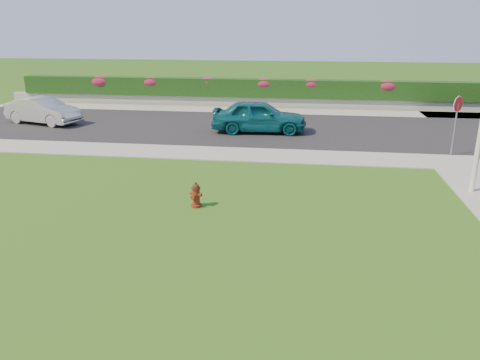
# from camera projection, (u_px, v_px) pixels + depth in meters

# --- Properties ---
(ground) EXTENTS (120.00, 120.00, 0.00)m
(ground) POSITION_uv_depth(u_px,v_px,m) (235.00, 268.00, 9.90)
(ground) COLOR black
(ground) RESTS_ON ground
(street_far) EXTENTS (26.00, 8.00, 0.04)m
(street_far) POSITION_uv_depth(u_px,v_px,m) (178.00, 126.00, 23.71)
(street_far) COLOR black
(street_far) RESTS_ON ground
(sidewalk_far) EXTENTS (24.00, 2.00, 0.04)m
(sidewalk_far) POSITION_uv_depth(u_px,v_px,m) (123.00, 150.00, 19.14)
(sidewalk_far) COLOR gray
(sidewalk_far) RESTS_ON ground
(curb_corner) EXTENTS (2.00, 2.00, 0.04)m
(curb_corner) POSITION_uv_depth(u_px,v_px,m) (456.00, 162.00, 17.43)
(curb_corner) COLOR gray
(curb_corner) RESTS_ON ground
(sidewalk_beyond) EXTENTS (34.00, 2.00, 0.04)m
(sidewalk_beyond) POSITION_uv_depth(u_px,v_px,m) (266.00, 111.00, 27.88)
(sidewalk_beyond) COLOR gray
(sidewalk_beyond) RESTS_ON ground
(retaining_wall) EXTENTS (34.00, 0.40, 0.60)m
(retaining_wall) POSITION_uv_depth(u_px,v_px,m) (268.00, 102.00, 29.20)
(retaining_wall) COLOR gray
(retaining_wall) RESTS_ON ground
(hedge) EXTENTS (32.00, 0.90, 1.10)m
(hedge) POSITION_uv_depth(u_px,v_px,m) (268.00, 88.00, 29.03)
(hedge) COLOR black
(hedge) RESTS_ON retaining_wall
(fire_hydrant) EXTENTS (0.38, 0.36, 0.72)m
(fire_hydrant) POSITION_uv_depth(u_px,v_px,m) (196.00, 195.00, 13.14)
(fire_hydrant) COLOR #581E0D
(fire_hydrant) RESTS_ON ground
(sedan_teal) EXTENTS (4.53, 2.06, 1.51)m
(sedan_teal) POSITION_uv_depth(u_px,v_px,m) (259.00, 116.00, 22.06)
(sedan_teal) COLOR #0C525D
(sedan_teal) RESTS_ON street_far
(sedan_silver) EXTENTS (4.30, 2.48, 1.34)m
(sedan_silver) POSITION_uv_depth(u_px,v_px,m) (43.00, 110.00, 24.00)
(sedan_silver) COLOR #ADB0B5
(sedan_silver) RESTS_ON street_far
(stop_sign) EXTENTS (0.48, 0.46, 2.36)m
(stop_sign) POSITION_uv_depth(u_px,v_px,m) (457.00, 112.00, 17.78)
(stop_sign) COLOR slate
(stop_sign) RESTS_ON ground
(flower_clump_a) EXTENTS (1.47, 0.94, 0.73)m
(flower_clump_a) POSITION_uv_depth(u_px,v_px,m) (101.00, 81.00, 30.28)
(flower_clump_a) COLOR #A21B46
(flower_clump_a) RESTS_ON hedge
(flower_clump_b) EXTENTS (1.36, 0.88, 0.68)m
(flower_clump_b) POSITION_uv_depth(u_px,v_px,m) (152.00, 82.00, 29.82)
(flower_clump_b) COLOR #A21B46
(flower_clump_b) RESTS_ON hedge
(flower_clump_c) EXTENTS (1.12, 0.72, 0.56)m
(flower_clump_c) POSITION_uv_depth(u_px,v_px,m) (208.00, 82.00, 29.33)
(flower_clump_c) COLOR #A21B46
(flower_clump_c) RESTS_ON hedge
(flower_clump_d) EXTENTS (1.32, 0.85, 0.66)m
(flower_clump_d) POSITION_uv_depth(u_px,v_px,m) (264.00, 84.00, 28.87)
(flower_clump_d) COLOR #A21B46
(flower_clump_d) RESTS_ON hedge
(flower_clump_e) EXTENTS (1.26, 0.81, 0.63)m
(flower_clump_e) POSITION_uv_depth(u_px,v_px,m) (311.00, 84.00, 28.49)
(flower_clump_e) COLOR #A21B46
(flower_clump_e) RESTS_ON hedge
(flower_clump_f) EXTENTS (1.41, 0.90, 0.70)m
(flower_clump_f) POSITION_uv_depth(u_px,v_px,m) (387.00, 86.00, 27.91)
(flower_clump_f) COLOR #A21B46
(flower_clump_f) RESTS_ON hedge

